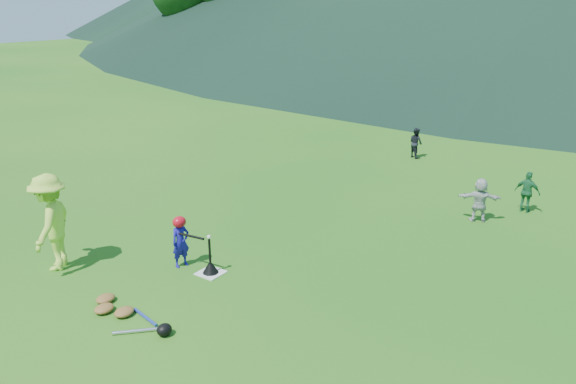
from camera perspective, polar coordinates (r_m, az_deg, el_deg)
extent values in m
plane|color=#195C15|center=(10.64, -7.85, -8.19)|extent=(120.00, 120.00, 0.00)
cube|color=silver|center=(10.63, -7.85, -8.14)|extent=(0.45, 0.45, 0.02)
sphere|color=white|center=(10.33, -8.03, -4.54)|extent=(0.08, 0.08, 0.08)
imported|color=#1A1594|center=(10.81, -10.85, -5.03)|extent=(0.32, 0.41, 0.98)
imported|color=#B7E643|center=(11.27, -22.92, -2.86)|extent=(1.25, 1.37, 1.85)
imported|color=black|center=(18.47, 12.85, 4.89)|extent=(0.59, 0.55, 0.97)
imported|color=#22713E|center=(14.47, 23.13, 0.00)|extent=(0.60, 0.29, 1.00)
imported|color=beige|center=(13.47, 18.90, -0.76)|extent=(0.99, 0.66, 1.03)
cone|color=black|center=(10.59, -7.88, -7.66)|extent=(0.30, 0.30, 0.18)
cylinder|color=black|center=(10.44, -7.96, -5.99)|extent=(0.04, 0.04, 0.50)
ellipsoid|color=#B50C1A|center=(10.65, -10.99, -3.01)|extent=(0.24, 0.26, 0.22)
cylinder|color=black|center=(10.51, -9.87, -4.43)|extent=(0.62, 0.08, 0.07)
ellipsoid|color=olive|center=(9.79, -18.18, -11.19)|extent=(0.28, 0.34, 0.13)
ellipsoid|color=olive|center=(9.60, -16.31, -11.61)|extent=(0.28, 0.34, 0.13)
ellipsoid|color=olive|center=(10.08, -18.05, -10.25)|extent=(0.28, 0.34, 0.13)
cylinder|color=silver|center=(9.13, -15.13, -13.48)|extent=(0.54, 0.55, 0.06)
cylinder|color=#263FA5|center=(9.45, -14.29, -12.21)|extent=(0.68, 0.19, 0.05)
ellipsoid|color=black|center=(8.93, -12.46, -13.50)|extent=(0.22, 0.24, 0.19)
cube|color=gray|center=(35.70, 24.70, 10.48)|extent=(70.00, 0.03, 1.20)
cube|color=yellow|center=(35.63, 24.84, 11.49)|extent=(70.00, 0.08, 0.08)
cylinder|color=gray|center=(54.40, -15.32, 13.86)|extent=(0.07, 0.07, 1.30)
cylinder|color=gray|center=(35.70, 24.70, 10.48)|extent=(0.07, 0.07, 1.30)
cylinder|color=#382314|center=(54.83, -10.02, 15.29)|extent=(0.56, 0.56, 3.15)
cylinder|color=#382314|center=(52.69, -4.99, 15.68)|extent=(0.56, 0.56, 3.74)
cylinder|color=#382314|center=(50.96, 0.44, 15.97)|extent=(0.56, 0.56, 4.34)
cylinder|color=#382314|center=(45.86, 3.33, 14.89)|extent=(0.56, 0.56, 3.18)
cylinder|color=#382314|center=(44.85, 9.79, 14.95)|extent=(0.56, 0.56, 3.78)
cylinder|color=#382314|center=(44.38, 16.45, 14.82)|extent=(0.56, 0.56, 4.38)
cylinder|color=#382314|center=(40.18, 21.52, 13.10)|extent=(0.56, 0.56, 3.22)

